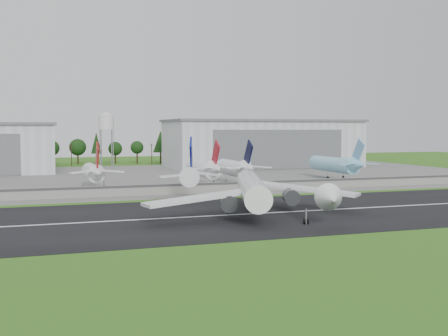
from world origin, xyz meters
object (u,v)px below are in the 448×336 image
object	(u,v)px
parked_jet_skyblue	(338,164)
parked_jet_navy	(236,168)
main_airliner	(253,194)
parked_jet_red_a	(94,172)
parked_jet_red_b	(205,169)

from	to	relation	value
parked_jet_skyblue	parked_jet_navy	bearing A→B (deg)	-173.56
main_airliner	parked_jet_red_a	world-z (taller)	main_airliner
parked_jet_skyblue	parked_jet_red_b	bearing A→B (deg)	-174.90
parked_jet_red_b	parked_jet_skyblue	distance (m)	56.44
parked_jet_skyblue	parked_jet_red_a	bearing A→B (deg)	-176.95
parked_jet_red_a	parked_jet_skyblue	bearing A→B (deg)	3.05
parked_jet_red_a	parked_jet_navy	xyz separation A→B (m)	(50.65, 0.04, 0.26)
parked_jet_red_a	parked_jet_skyblue	xyz separation A→B (m)	(95.13, 5.06, 0.34)
parked_jet_navy	parked_jet_red_a	bearing A→B (deg)	-179.95
parked_jet_red_a	parked_jet_skyblue	world-z (taller)	parked_jet_skyblue
parked_jet_skyblue	main_airliner	bearing A→B (deg)	-131.98
main_airliner	parked_jet_red_b	world-z (taller)	main_airliner
parked_jet_red_a	parked_jet_skyblue	distance (m)	95.27
parked_jet_navy	parked_jet_skyblue	size ratio (longest dim) A/B	0.84
parked_jet_red_a	main_airliner	bearing A→B (deg)	-65.61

